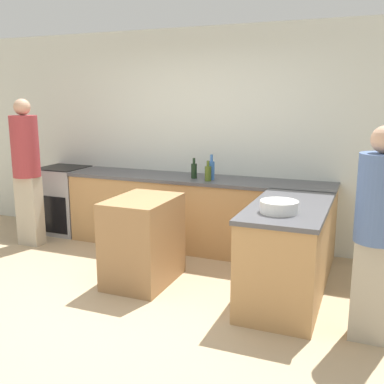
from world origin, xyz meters
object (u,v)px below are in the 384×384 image
Objects in this scene: range_oven at (64,199)px; wine_bottle_dark at (194,170)px; water_bottle_blue at (211,170)px; mixing_bowl at (279,207)px; person_by_range at (27,167)px; island_table at (143,240)px; person_at_peninsula at (377,228)px; olive_oil_bottle at (208,173)px.

range_oven is 2.06m from wine_bottle_dark.
mixing_bowl is at bearing -50.12° from water_bottle_blue.
island_table is at bearing -15.22° from person_by_range.
mixing_bowl is 0.19× the size of person_at_peninsula.
wine_bottle_dark is (1.98, -0.06, 0.54)m from range_oven.
person_at_peninsula reaches higher than range_oven.
person_by_range is at bearing -92.04° from range_oven.
mixing_bowl is at bearing 166.12° from person_at_peninsula.
range_oven is 3.56m from mixing_bowl.
person_by_range is at bearing -163.47° from wine_bottle_dark.
wine_bottle_dark is 0.82× the size of water_bottle_blue.
range_oven is at bearing 178.22° from water_bottle_blue.
wine_bottle_dark reaches higher than olive_oil_bottle.
island_table is 2.72× the size of mixing_bowl.
person_at_peninsula is at bearing -36.52° from olive_oil_bottle.
island_table is 3.57× the size of wine_bottle_dark.
range_oven is at bearing 87.96° from person_by_range.
island_table is 1.25m from wine_bottle_dark.
olive_oil_bottle is 2.29m from person_at_peninsula.
water_bottle_blue is 0.18× the size of person_at_peninsula.
water_bottle_blue reaches higher than island_table.
wine_bottle_dark reaches higher than island_table.
person_at_peninsula reaches higher than water_bottle_blue.
mixing_bowl is 0.80m from person_at_peninsula.
water_bottle_blue is at bearing 84.70° from olive_oil_bottle.
mixing_bowl is (1.39, -0.16, 0.51)m from island_table.
range_oven is 2.84× the size of mixing_bowl.
island_table is at bearing -95.42° from wine_bottle_dark.
water_bottle_blue is 0.16× the size of person_by_range.
wine_bottle_dark is at bearing 155.05° from olive_oil_bottle.
person_at_peninsula is (1.84, -1.36, -0.09)m from olive_oil_bottle.
mixing_bowl is at bearing -47.69° from olive_oil_bottle.
range_oven is 4.34m from person_at_peninsula.
water_bottle_blue is 1.26× the size of olive_oil_bottle.
olive_oil_bottle is at bearing 12.50° from person_by_range.
island_table is 1.20m from olive_oil_bottle.
person_by_range is at bearing -165.26° from water_bottle_blue.
range_oven is 3.85× the size of olive_oil_bottle.
water_bottle_blue is (0.23, -0.01, 0.02)m from wine_bottle_dark.
water_bottle_blue is at bearing 73.19° from island_table.
person_at_peninsula is at bearing -20.66° from range_oven.
range_oven is 2.22m from island_table.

